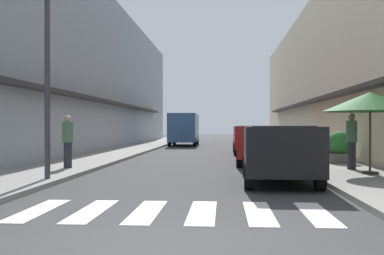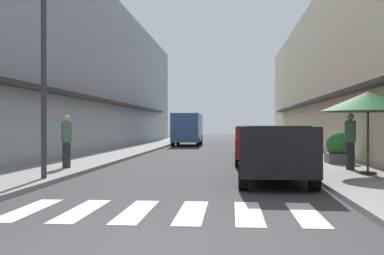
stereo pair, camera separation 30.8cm
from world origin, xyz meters
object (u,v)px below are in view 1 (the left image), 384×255
object	(u,v)px
cafe_umbrella	(370,102)
parked_car_far	(251,136)
planter_midblock	(339,148)
parked_car_mid	(261,140)
pedestrian_walking_far	(352,140)
street_lamp	(54,46)
pedestrian_walking_near	(68,140)
delivery_van	(184,127)
parked_car_near	(279,147)

from	to	relation	value
cafe_umbrella	parked_car_far	bearing A→B (deg)	104.05
cafe_umbrella	planter_midblock	bearing A→B (deg)	89.08
parked_car_mid	parked_car_far	bearing A→B (deg)	90.00
planter_midblock	pedestrian_walking_far	bearing A→B (deg)	-95.19
parked_car_far	street_lamp	xyz separation A→B (m)	(-5.73, -12.65, 2.57)
cafe_umbrella	pedestrian_walking_near	bearing A→B (deg)	172.76
planter_midblock	pedestrian_walking_far	distance (m)	2.47
parked_car_far	delivery_van	world-z (taller)	delivery_van
street_lamp	pedestrian_walking_far	world-z (taller)	street_lamp
delivery_van	planter_midblock	world-z (taller)	delivery_van
parked_car_near	parked_car_mid	distance (m)	5.68
parked_car_mid	delivery_van	world-z (taller)	delivery_van
parked_car_near	parked_car_mid	bearing A→B (deg)	90.00
parked_car_mid	delivery_van	xyz separation A→B (m)	(-4.35, 16.61, 0.48)
parked_car_far	pedestrian_walking_far	size ratio (longest dim) A/B	2.44
parked_car_mid	planter_midblock	distance (m)	2.83
delivery_van	pedestrian_walking_near	xyz separation A→B (m)	(-2.05, -19.73, -0.40)
parked_car_far	delivery_van	distance (m)	10.98
delivery_van	cafe_umbrella	size ratio (longest dim) A/B	2.04
planter_midblock	pedestrian_walking_near	distance (m)	9.53
planter_midblock	pedestrian_walking_far	xyz separation A→B (m)	(-0.22, -2.44, 0.37)
street_lamp	planter_midblock	bearing A→B (deg)	33.18
delivery_van	pedestrian_walking_near	size ratio (longest dim) A/B	3.22
parked_car_near	parked_car_mid	xyz separation A→B (m)	(-0.00, 5.68, -0.00)
parked_car_far	cafe_umbrella	xyz separation A→B (m)	(2.71, -10.82, 1.22)
parked_car_mid	street_lamp	xyz separation A→B (m)	(-5.73, -6.11, 2.57)
cafe_umbrella	planter_midblock	distance (m)	4.01
pedestrian_walking_near	pedestrian_walking_far	world-z (taller)	pedestrian_walking_far
parked_car_near	street_lamp	distance (m)	6.29
parked_car_far	pedestrian_walking_near	size ratio (longest dim) A/B	2.52
cafe_umbrella	pedestrian_walking_far	xyz separation A→B (m)	(-0.16, 1.29, -1.10)
parked_car_far	planter_midblock	bearing A→B (deg)	-68.69
street_lamp	pedestrian_walking_near	size ratio (longest dim) A/B	3.29
delivery_van	planter_midblock	xyz separation A→B (m)	(7.12, -17.16, -0.74)
parked_car_mid	parked_car_far	world-z (taller)	same
cafe_umbrella	pedestrian_walking_far	distance (m)	1.70
parked_car_far	pedestrian_walking_near	bearing A→B (deg)	-123.51
parked_car_far	pedestrian_walking_near	distance (m)	11.59
street_lamp	cafe_umbrella	xyz separation A→B (m)	(8.43, 1.83, -1.35)
street_lamp	planter_midblock	size ratio (longest dim) A/B	4.83
cafe_umbrella	pedestrian_walking_far	bearing A→B (deg)	97.16
delivery_van	pedestrian_walking_far	xyz separation A→B (m)	(6.90, -19.60, -0.37)
parked_car_near	planter_midblock	world-z (taller)	parked_car_near
delivery_van	planter_midblock	size ratio (longest dim) A/B	4.72
parked_car_far	planter_midblock	xyz separation A→B (m)	(2.77, -7.10, -0.25)
parked_car_mid	parked_car_near	bearing A→B (deg)	-90.00
pedestrian_walking_near	pedestrian_walking_far	size ratio (longest dim) A/B	0.97
parked_car_mid	delivery_van	bearing A→B (deg)	104.68
parked_car_far	street_lamp	size ratio (longest dim) A/B	0.76
parked_car_near	pedestrian_walking_near	xyz separation A→B (m)	(-6.40, 2.56, 0.08)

